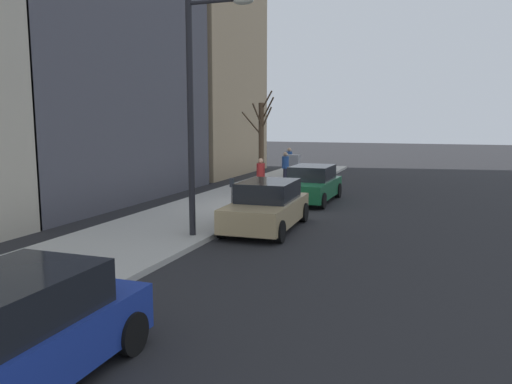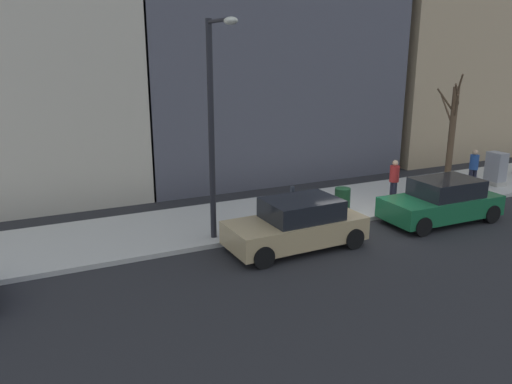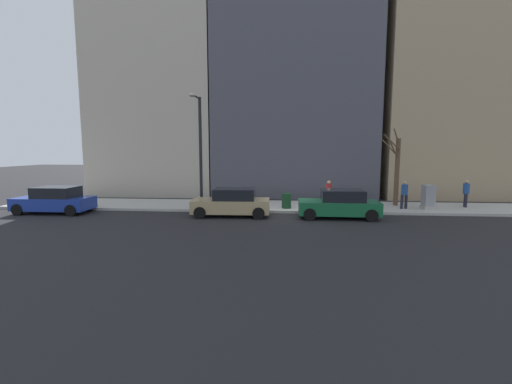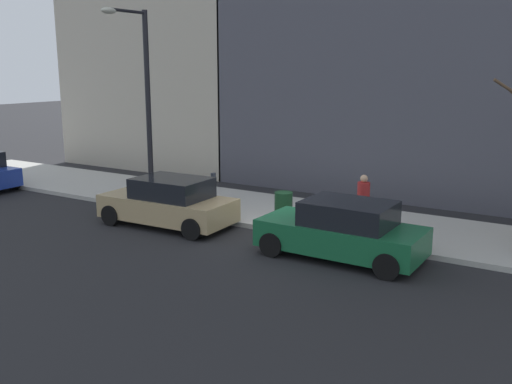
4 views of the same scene
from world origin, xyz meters
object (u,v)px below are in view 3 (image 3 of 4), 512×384
Objects in this scene: pedestrian_near_meter at (466,192)px; pedestrian_midblock at (404,193)px; parked_car_blue at (55,200)px; pedestrian_far_corner at (329,193)px; parking_meter at (247,195)px; office_block_center at (293,80)px; office_tower_right at (165,85)px; utility_box at (428,197)px; trash_bin at (286,201)px; bare_tree at (397,169)px; streetlamp at (199,143)px; parked_car_green at (339,204)px; parked_car_tan at (232,203)px; office_tower_left at (439,16)px.

pedestrian_midblock is (-0.92, 3.94, 0.00)m from pedestrian_near_meter.
parked_car_blue is 15.92m from pedestrian_far_corner.
office_block_center is (11.22, -2.80, 8.68)m from parking_meter.
office_block_center is 11.07m from office_tower_right.
utility_box reaches higher than trash_bin.
utility_box is 2.52m from bare_tree.
streetlamp is 3.92× the size of pedestrian_far_corner.
parked_car_blue is (0.05, 16.08, 0.00)m from parked_car_green.
bare_tree is 0.26× the size of office_tower_right.
trash_bin is 0.54× the size of pedestrian_near_meter.
trash_bin is at bearing -132.09° from office_tower_right.
utility_box is at bearing -87.24° from trash_bin.
pedestrian_midblock is at bearing -83.88° from parked_car_blue.
pedestrian_midblock reaches higher than parking_meter.
parked_car_blue is at bearing 6.73° from pedestrian_midblock.
office_block_center reaches higher than parked_car_tan.
streetlamp is 12.61m from office_tower_right.
parking_meter is 2.41m from trash_bin.
parked_car_tan is 10.19m from pedestrian_midblock.
parked_car_green is 2.54× the size of pedestrian_midblock.
office_block_center reaches higher than office_tower_right.
parked_car_green is 1.00× the size of parked_car_blue.
office_block_center is at bearing 37.03° from utility_box.
parking_meter is at bearing 94.57° from utility_box.
pedestrian_far_corner is at bearing 134.01° from office_tower_left.
pedestrian_midblock is (2.32, -9.92, 0.35)m from parked_car_tan.
pedestrian_far_corner is 13.75m from office_block_center.
streetlamp is at bearing 93.49° from parking_meter.
bare_tree is at bearing -80.28° from parked_car_blue.
pedestrian_midblock is at bearing -174.94° from bare_tree.
streetlamp reaches higher than parking_meter.
parked_car_blue is at bearing -65.88° from pedestrian_near_meter.
office_tower_right reaches higher than parked_car_blue.
parked_car_tan is (0.04, 5.79, 0.00)m from parked_car_green.
office_tower_right is (-1.26, 10.99, -0.45)m from office_block_center.
parked_car_tan is at bearing 164.75° from office_block_center.
bare_tree is 5.28× the size of trash_bin.
streetlamp reaches higher than bare_tree.
pedestrian_near_meter is at bearing -83.01° from trash_bin.
pedestrian_near_meter is at bearing -67.06° from parked_car_green.
pedestrian_midblock is 4.43m from pedestrian_far_corner.
trash_bin is (-0.40, 8.29, -0.25)m from utility_box.
pedestrian_midblock reaches higher than utility_box.
utility_box is 0.86× the size of pedestrian_far_corner.
pedestrian_far_corner is 0.09× the size of office_tower_right.
pedestrian_far_corner is (-0.20, 4.43, 0.00)m from pedestrian_midblock.
office_block_center is at bearing -152.80° from pedestrian_far_corner.
bare_tree is 14.71m from office_tower_left.
utility_box is at bearing -80.26° from parked_car_tan.
utility_box reaches higher than parked_car_green.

